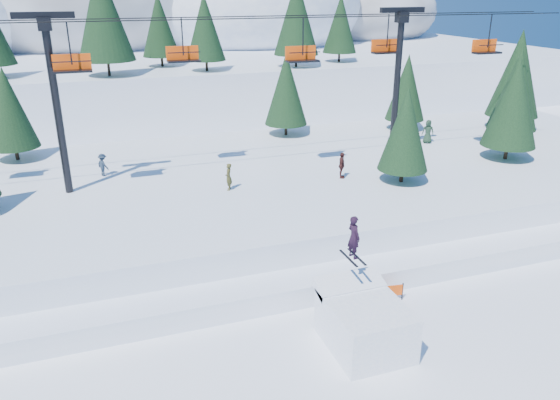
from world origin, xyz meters
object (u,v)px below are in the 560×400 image
object	(u,v)px
chairlift	(243,68)
banner_near	(375,293)
jump_kicker	(364,320)
banner_far	(426,263)

from	to	relation	value
chairlift	banner_near	size ratio (longest dim) A/B	16.25
banner_near	jump_kicker	bearing A→B (deg)	-126.70
jump_kicker	banner_far	world-z (taller)	jump_kicker
banner_near	chairlift	bearing A→B (deg)	99.88
banner_far	chairlift	bearing A→B (deg)	118.02
jump_kicker	chairlift	xyz separation A→B (m)	(-0.35, 16.34, 8.17)
chairlift	banner_near	bearing A→B (deg)	-80.12
jump_kicker	banner_near	world-z (taller)	jump_kicker
chairlift	banner_near	xyz separation A→B (m)	(2.37, -13.63, -8.78)
jump_kicker	banner_near	xyz separation A→B (m)	(2.02, 2.71, -0.61)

